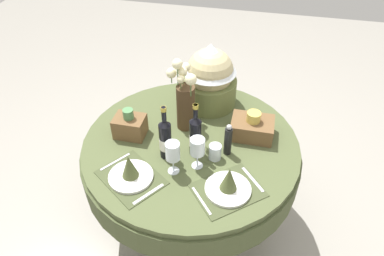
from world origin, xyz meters
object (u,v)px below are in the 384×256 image
object	(u,v)px
wine_bottle_centre	(165,138)
tumbler_near_left	(215,152)
gift_tub_back_centre	(210,74)
wine_glass_right	(197,147)
pepper_mill	(228,140)
woven_basket_side_right	(252,127)
place_setting_left	(130,172)
flower_vase	(185,98)
dining_table	(191,158)
wine_bottle_left	(195,135)
woven_basket_side_left	(130,126)
wine_glass_left	(173,152)
place_setting_right	(228,184)

from	to	relation	value
wine_bottle_centre	tumbler_near_left	world-z (taller)	wine_bottle_centre
gift_tub_back_centre	wine_glass_right	bearing A→B (deg)	-85.80
pepper_mill	woven_basket_side_right	xyz separation A→B (m)	(0.12, 0.19, -0.04)
wine_glass_right	pepper_mill	bearing A→B (deg)	43.62
place_setting_left	tumbler_near_left	world-z (taller)	place_setting_left
flower_vase	dining_table	bearing A→B (deg)	-64.08
place_setting_left	wine_bottle_left	bearing A→B (deg)	42.13
place_setting_left	wine_glass_right	bearing A→B (deg)	26.60
gift_tub_back_centre	woven_basket_side_left	bearing A→B (deg)	-133.63
wine_bottle_left	gift_tub_back_centre	distance (m)	0.51
wine_glass_left	woven_basket_side_left	bearing A→B (deg)	144.25
wine_bottle_centre	pepper_mill	world-z (taller)	wine_bottle_centre
wine_bottle_centre	place_setting_left	bearing A→B (deg)	-123.82
wine_glass_left	gift_tub_back_centre	size ratio (longest dim) A/B	0.46
wine_glass_left	dining_table	bearing A→B (deg)	81.05
gift_tub_back_centre	pepper_mill	bearing A→B (deg)	-67.43
dining_table	tumbler_near_left	xyz separation A→B (m)	(0.16, -0.10, 0.19)
gift_tub_back_centre	place_setting_left	bearing A→B (deg)	-110.41
place_setting_left	pepper_mill	bearing A→B (deg)	32.64
place_setting_left	place_setting_right	world-z (taller)	same
tumbler_near_left	pepper_mill	size ratio (longest dim) A/B	0.44
woven_basket_side_left	place_setting_left	bearing A→B (deg)	-69.97
flower_vase	wine_bottle_centre	size ratio (longest dim) A/B	1.34
tumbler_near_left	wine_bottle_left	bearing A→B (deg)	170.87
place_setting_left	wine_glass_left	distance (m)	0.25
tumbler_near_left	pepper_mill	bearing A→B (deg)	42.18
tumbler_near_left	woven_basket_side_left	distance (m)	0.54
wine_bottle_left	wine_glass_left	world-z (taller)	wine_bottle_left
place_setting_right	wine_glass_right	size ratio (longest dim) A/B	2.18
gift_tub_back_centre	wine_bottle_centre	bearing A→B (deg)	-104.64
dining_table	wine_bottle_centre	size ratio (longest dim) A/B	3.83
place_setting_right	wine_glass_right	distance (m)	0.25
wine_glass_left	woven_basket_side_left	size ratio (longest dim) A/B	1.08
place_setting_left	flower_vase	world-z (taller)	flower_vase
wine_bottle_centre	wine_glass_right	size ratio (longest dim) A/B	1.75
wine_glass_right	pepper_mill	size ratio (longest dim) A/B	0.94
woven_basket_side_left	woven_basket_side_right	size ratio (longest dim) A/B	0.75
wine_bottle_centre	wine_bottle_left	bearing A→B (deg)	20.95
woven_basket_side_left	tumbler_near_left	bearing A→B (deg)	-9.42
wine_bottle_left	woven_basket_side_left	size ratio (longest dim) A/B	1.82
dining_table	wine_glass_right	world-z (taller)	wine_glass_right
place_setting_right	woven_basket_side_right	size ratio (longest dim) A/B	1.70
wine_bottle_centre	wine_glass_right	xyz separation A→B (m)	(0.19, -0.04, 0.01)
wine_glass_right	tumbler_near_left	xyz separation A→B (m)	(0.08, 0.08, -0.10)
wine_bottle_left	woven_basket_side_right	distance (m)	0.38
pepper_mill	woven_basket_side_right	world-z (taller)	pepper_mill
woven_basket_side_right	wine_bottle_centre	bearing A→B (deg)	-148.29
flower_vase	pepper_mill	bearing A→B (deg)	-32.70
dining_table	wine_bottle_centre	bearing A→B (deg)	-127.56
place_setting_left	pepper_mill	size ratio (longest dim) A/B	2.05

